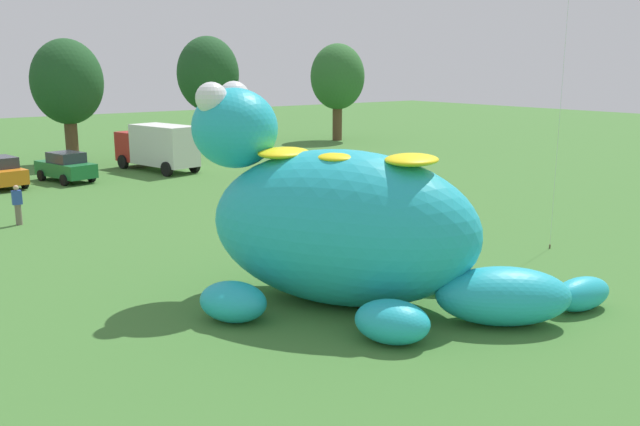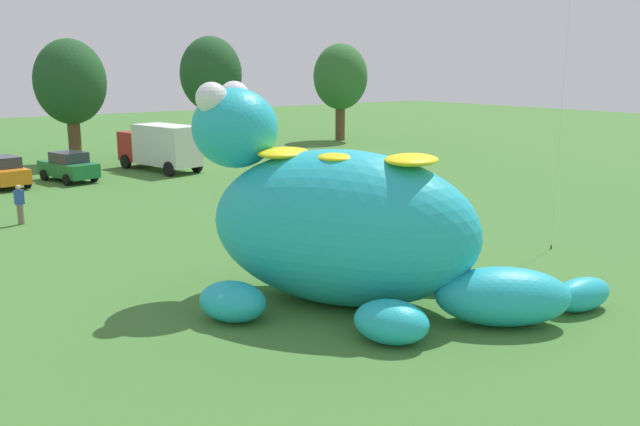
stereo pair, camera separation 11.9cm
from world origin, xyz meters
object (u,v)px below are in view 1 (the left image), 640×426
giant_inflatable_creature (342,225)px  car_green (66,167)px  spectator_mid_field (254,223)px  box_truck (158,146)px  spectator_near_inflatable (18,205)px

giant_inflatable_creature → car_green: size_ratio=2.33×
spectator_mid_field → car_green: bearing=93.6°
box_truck → car_green: bearing=-174.3°
giant_inflatable_creature → box_truck: (6.06, 26.21, -0.66)m
box_truck → spectator_mid_field: 19.99m
spectator_mid_field → spectator_near_inflatable: bearing=124.9°
spectator_mid_field → box_truck: bearing=76.1°
spectator_near_inflatable → giant_inflatable_creature: bearing=-72.6°
giant_inflatable_creature → spectator_near_inflatable: 16.54m
giant_inflatable_creature → car_green: bearing=89.8°
giant_inflatable_creature → car_green: 25.66m
giant_inflatable_creature → box_truck: bearing=77.0°
car_green → giant_inflatable_creature: bearing=-90.2°
box_truck → spectator_near_inflatable: (-11.00, -10.50, -0.75)m
car_green → spectator_near_inflatable: (-5.01, -9.90, -0.01)m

